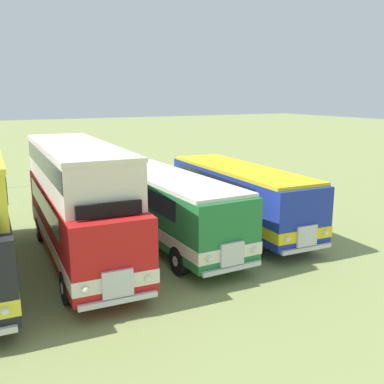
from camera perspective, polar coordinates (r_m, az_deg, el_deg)
name	(u,v)px	position (r m, az deg, el deg)	size (l,w,h in m)	color
bus_seventh_in_row	(78,198)	(17.24, -14.38, -0.72)	(3.03, 10.32, 4.49)	red
bus_eighth_in_row	(165,202)	(19.06, -3.53, -1.31)	(2.73, 10.44, 2.99)	#237538
bus_ninth_in_row	(239,193)	(20.85, 6.04, -0.16)	(2.92, 9.83, 2.99)	#1E339E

